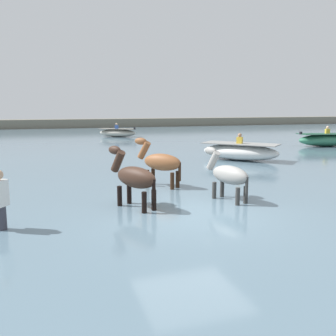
% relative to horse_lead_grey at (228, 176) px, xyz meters
% --- Properties ---
extents(ground_plane, '(120.00, 120.00, 0.00)m').
position_rel_horse_lead_grey_xyz_m(ground_plane, '(-1.38, -0.80, -1.05)').
color(ground_plane, '#666051').
extents(water_surface, '(90.00, 90.00, 0.39)m').
position_rel_horse_lead_grey_xyz_m(water_surface, '(-1.38, 9.20, -0.86)').
color(water_surface, slate).
rests_on(water_surface, ground).
extents(horse_lead_grey, '(0.79, 1.63, 1.77)m').
position_rel_horse_lead_grey_xyz_m(horse_lead_grey, '(0.00, 0.00, 0.00)').
color(horse_lead_grey, gray).
rests_on(horse_lead_grey, ground).
extents(horse_trailing_dark_bay, '(1.09, 1.66, 1.89)m').
position_rel_horse_lead_grey_xyz_m(horse_trailing_dark_bay, '(-2.55, 0.08, 0.07)').
color(horse_trailing_dark_bay, '#382319').
rests_on(horse_trailing_dark_bay, ground).
extents(horse_flank_chestnut, '(1.34, 1.54, 1.90)m').
position_rel_horse_lead_grey_xyz_m(horse_flank_chestnut, '(-1.21, 2.24, 0.07)').
color(horse_flank_chestnut, brown).
rests_on(horse_flank_chestnut, ground).
extents(boat_near_port, '(3.96, 2.07, 1.29)m').
position_rel_horse_lead_grey_xyz_m(boat_near_port, '(12.41, 10.45, -0.26)').
color(boat_near_port, '#337556').
rests_on(boat_near_port, water_surface).
extents(boat_far_inshore, '(3.31, 2.75, 1.16)m').
position_rel_horse_lead_grey_xyz_m(boat_far_inshore, '(1.01, 21.94, -0.32)').
color(boat_far_inshore, '#B2AD9E').
rests_on(boat_far_inshore, water_surface).
extents(boat_distant_west, '(3.49, 3.60, 1.28)m').
position_rel_horse_lead_grey_xyz_m(boat_distant_west, '(4.05, 6.64, -0.26)').
color(boat_distant_west, silver).
rests_on(boat_distant_west, water_surface).
extents(person_wading_close, '(0.35, 0.38, 1.63)m').
position_rel_horse_lead_grey_xyz_m(person_wading_close, '(-5.51, -0.73, -0.18)').
color(person_wading_close, '#383842').
rests_on(person_wading_close, ground).
extents(far_shoreline, '(80.00, 2.40, 1.41)m').
position_rel_horse_lead_grey_xyz_m(far_shoreline, '(-1.38, 37.07, -0.34)').
color(far_shoreline, '#706B5B').
rests_on(far_shoreline, ground).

